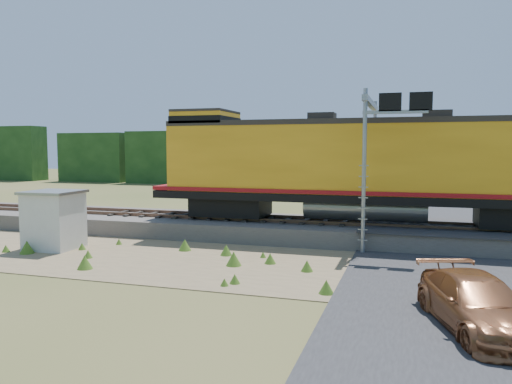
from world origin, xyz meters
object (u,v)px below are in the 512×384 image
(shed, at_px, (54,220))
(signal_gantry, at_px, (377,131))
(locomotive, at_px, (359,165))
(car, at_px, (477,304))

(shed, relative_size, signal_gantry, 0.38)
(signal_gantry, bearing_deg, locomotive, 141.19)
(locomotive, bearing_deg, car, -70.24)
(locomotive, relative_size, car, 4.53)
(locomotive, bearing_deg, signal_gantry, -38.81)
(locomotive, relative_size, shed, 8.03)
(locomotive, relative_size, signal_gantry, 3.02)
(locomotive, xyz_separation_m, signal_gantry, (0.80, -0.65, 1.47))
(locomotive, xyz_separation_m, shed, (-11.98, -5.54, -2.23))
(shed, distance_m, car, 16.54)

